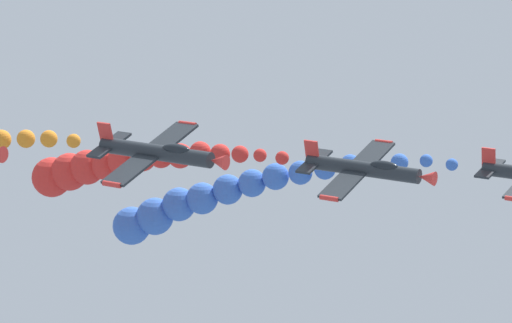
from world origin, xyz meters
The scene contains 4 objects.
smoke_trail_lead centered at (-13.94, -13.79, 111.24)m, with size 6.92×30.76×10.63m.
airplane_left_inner centered at (-6.47, 5.38, 118.27)m, with size 9.34×10.35×3.21m.
smoke_trail_left_inner centered at (-5.80, -18.45, 115.49)m, with size 3.60×24.31×6.48m.
airplane_right_inner centered at (5.68, -4.41, 120.76)m, with size 9.31×10.35×3.27m.
Camera 1 is at (69.85, 42.21, 139.38)m, focal length 83.52 mm.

